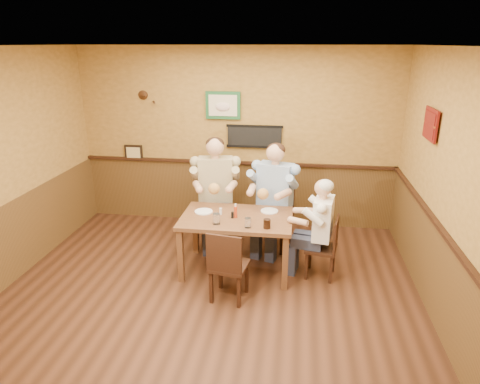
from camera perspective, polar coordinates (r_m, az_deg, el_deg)
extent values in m
plane|color=#361D10|center=(5.04, -4.74, -14.90)|extent=(5.00, 5.00, 0.00)
cube|color=silver|center=(4.17, -5.86, 18.80)|extent=(5.00, 5.00, 0.02)
cube|color=#B58A3F|center=(6.78, -0.49, 7.14)|extent=(5.00, 0.02, 2.80)
cube|color=#B58A3F|center=(2.33, -20.00, -19.95)|extent=(5.00, 0.02, 2.80)
cube|color=#B58A3F|center=(4.57, 27.00, -1.13)|extent=(0.02, 5.00, 2.80)
cube|color=brown|center=(7.01, -0.49, -0.10)|extent=(5.00, 0.02, 1.00)
cube|color=brown|center=(4.92, 25.17, -11.01)|extent=(0.02, 5.00, 1.00)
cube|color=black|center=(6.70, 1.94, 7.41)|extent=(0.88, 0.03, 0.34)
cube|color=#1F5C2F|center=(6.69, -2.28, 11.47)|extent=(0.54, 0.03, 0.42)
cube|color=black|center=(7.25, -13.99, 5.09)|extent=(0.30, 0.03, 0.26)
cube|color=maroon|center=(5.39, 24.09, 8.26)|extent=(0.03, 0.48, 0.36)
cube|color=brown|center=(5.42, -0.45, -3.55)|extent=(1.40, 0.90, 0.05)
cube|color=brown|center=(5.36, -7.92, -8.45)|extent=(0.07, 0.07, 0.70)
cube|color=brown|center=(5.18, 6.03, -9.40)|extent=(0.07, 0.07, 0.70)
cube|color=brown|center=(6.04, -5.94, -5.06)|extent=(0.07, 0.07, 0.70)
cube|color=brown|center=(5.88, 6.33, -5.77)|extent=(0.07, 0.07, 0.70)
cylinder|color=white|center=(5.18, -3.17, -3.58)|extent=(0.11, 0.11, 0.13)
cylinder|color=white|center=(5.08, 1.05, -4.12)|extent=(0.09, 0.09, 0.12)
cylinder|color=black|center=(5.07, 3.62, -4.24)|extent=(0.10, 0.10, 0.11)
cylinder|color=#B53513|center=(5.36, -0.60, -2.59)|extent=(0.05, 0.05, 0.16)
cylinder|color=white|center=(5.47, -2.59, -2.59)|extent=(0.04, 0.04, 0.09)
cylinder|color=black|center=(5.35, -1.02, -3.09)|extent=(0.04, 0.04, 0.08)
cylinder|color=white|center=(5.57, -4.86, -2.60)|extent=(0.27, 0.27, 0.02)
cylinder|color=white|center=(5.58, 3.94, -2.53)|extent=(0.23, 0.23, 0.02)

